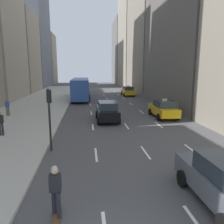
# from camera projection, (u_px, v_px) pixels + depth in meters

# --- Properties ---
(sidewalk_left) EXTENTS (8.00, 66.00, 0.15)m
(sidewalk_left) POSITION_uv_depth(u_px,v_px,m) (40.00, 104.00, 29.81)
(sidewalk_left) COLOR #ADAAA3
(sidewalk_left) RESTS_ON ground
(lane_markings) EXTENTS (5.72, 56.00, 0.01)m
(lane_markings) POSITION_uv_depth(u_px,v_px,m) (113.00, 108.00, 27.01)
(lane_markings) COLOR white
(lane_markings) RESTS_ON ground
(building_row_left) EXTENTS (6.00, 79.14, 37.07)m
(building_row_left) POSITION_uv_depth(u_px,v_px,m) (4.00, 4.00, 36.38)
(building_row_left) COLOR gray
(building_row_left) RESTS_ON ground
(building_row_right) EXTENTS (6.00, 81.94, 36.57)m
(building_row_right) POSITION_uv_depth(u_px,v_px,m) (148.00, 23.00, 44.11)
(building_row_right) COLOR gray
(building_row_right) RESTS_ON ground
(taxi_lead) EXTENTS (2.02, 4.40, 1.87)m
(taxi_lead) POSITION_uv_depth(u_px,v_px,m) (128.00, 91.00, 39.56)
(taxi_lead) COLOR yellow
(taxi_lead) RESTS_ON ground
(taxi_second) EXTENTS (2.02, 4.40, 1.87)m
(taxi_second) POSITION_uv_depth(u_px,v_px,m) (163.00, 109.00, 21.37)
(taxi_second) COLOR yellow
(taxi_second) RESTS_ON ground
(sedan_black_near) EXTENTS (2.02, 4.55, 1.80)m
(sedan_black_near) POSITION_uv_depth(u_px,v_px,m) (107.00, 111.00, 19.98)
(sedan_black_near) COLOR black
(sedan_black_near) RESTS_ON ground
(city_bus) EXTENTS (2.80, 11.61, 3.25)m
(city_bus) POSITION_uv_depth(u_px,v_px,m) (81.00, 88.00, 34.83)
(city_bus) COLOR #2D519E
(city_bus) RESTS_ON ground
(skateboarder) EXTENTS (0.36, 0.80, 1.75)m
(skateboarder) POSITION_uv_depth(u_px,v_px,m) (56.00, 189.00, 6.75)
(skateboarder) COLOR brown
(skateboarder) RESTS_ON ground
(pedestrian_mid_block) EXTENTS (0.36, 0.22, 1.65)m
(pedestrian_mid_block) POSITION_uv_depth(u_px,v_px,m) (1.00, 122.00, 14.96)
(pedestrian_mid_block) COLOR #23232D
(pedestrian_mid_block) RESTS_ON sidewalk_left
(pedestrian_far_walking) EXTENTS (0.36, 0.22, 1.65)m
(pedestrian_far_walking) POSITION_uv_depth(u_px,v_px,m) (7.00, 106.00, 21.49)
(pedestrian_far_walking) COLOR brown
(pedestrian_far_walking) RESTS_ON sidewalk_left
(traffic_light_pole) EXTENTS (0.24, 0.42, 3.60)m
(traffic_light_pole) POSITION_uv_depth(u_px,v_px,m) (49.00, 110.00, 12.27)
(traffic_light_pole) COLOR black
(traffic_light_pole) RESTS_ON ground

